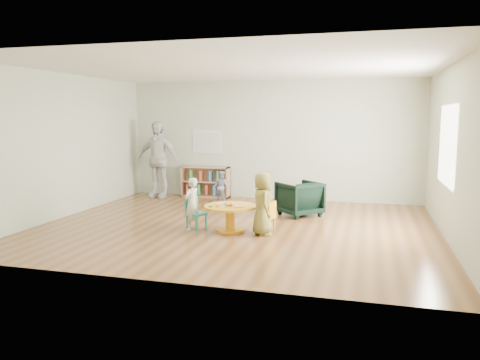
{
  "coord_description": "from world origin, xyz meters",
  "views": [
    {
      "loc": [
        2.24,
        -7.94,
        1.96
      ],
      "look_at": [
        0.15,
        -0.3,
        0.89
      ],
      "focal_mm": 35.0,
      "sensor_mm": 36.0,
      "label": 1
    }
  ],
  "objects_px": {
    "armchair": "(299,199)",
    "adult_caretaker": "(158,159)",
    "kid_chair_right": "(267,216)",
    "activity_table": "(230,213)",
    "child_left": "(192,204)",
    "kid_chair_left": "(195,212)",
    "toddler": "(221,187)",
    "child_right": "(262,204)",
    "bookshelf": "(205,182)"
  },
  "relations": [
    {
      "from": "kid_chair_right",
      "to": "child_left",
      "type": "xyz_separation_m",
      "value": [
        -1.32,
        -0.14,
        0.17
      ]
    },
    {
      "from": "child_left",
      "to": "child_right",
      "type": "relative_size",
      "value": 0.87
    },
    {
      "from": "activity_table",
      "to": "child_right",
      "type": "xyz_separation_m",
      "value": [
        0.59,
        -0.08,
        0.21
      ]
    },
    {
      "from": "toddler",
      "to": "adult_caretaker",
      "type": "relative_size",
      "value": 0.39
    },
    {
      "from": "child_right",
      "to": "toddler",
      "type": "bearing_deg",
      "value": 6.56
    },
    {
      "from": "toddler",
      "to": "kid_chair_left",
      "type": "bearing_deg",
      "value": 113.83
    },
    {
      "from": "bookshelf",
      "to": "child_right",
      "type": "height_order",
      "value": "child_right"
    },
    {
      "from": "adult_caretaker",
      "to": "child_left",
      "type": "bearing_deg",
      "value": -51.75
    },
    {
      "from": "toddler",
      "to": "adult_caretaker",
      "type": "height_order",
      "value": "adult_caretaker"
    },
    {
      "from": "child_left",
      "to": "toddler",
      "type": "distance_m",
      "value": 2.68
    },
    {
      "from": "kid_chair_left",
      "to": "child_left",
      "type": "distance_m",
      "value": 0.18
    },
    {
      "from": "armchair",
      "to": "adult_caretaker",
      "type": "height_order",
      "value": "adult_caretaker"
    },
    {
      "from": "activity_table",
      "to": "child_left",
      "type": "relative_size",
      "value": 0.98
    },
    {
      "from": "activity_table",
      "to": "kid_chair_left",
      "type": "relative_size",
      "value": 1.64
    },
    {
      "from": "kid_chair_left",
      "to": "armchair",
      "type": "height_order",
      "value": "armchair"
    },
    {
      "from": "activity_table",
      "to": "child_right",
      "type": "distance_m",
      "value": 0.63
    },
    {
      "from": "armchair",
      "to": "kid_chair_left",
      "type": "bearing_deg",
      "value": 0.45
    },
    {
      "from": "kid_chair_left",
      "to": "toddler",
      "type": "distance_m",
      "value": 2.6
    },
    {
      "from": "bookshelf",
      "to": "adult_caretaker",
      "type": "height_order",
      "value": "adult_caretaker"
    },
    {
      "from": "armchair",
      "to": "adult_caretaker",
      "type": "bearing_deg",
      "value": -63.19
    },
    {
      "from": "activity_table",
      "to": "child_right",
      "type": "relative_size",
      "value": 0.86
    },
    {
      "from": "activity_table",
      "to": "toddler",
      "type": "relative_size",
      "value": 1.23
    },
    {
      "from": "child_right",
      "to": "adult_caretaker",
      "type": "height_order",
      "value": "adult_caretaker"
    },
    {
      "from": "kid_chair_left",
      "to": "toddler",
      "type": "xyz_separation_m",
      "value": [
        -0.34,
        2.58,
        0.07
      ]
    },
    {
      "from": "armchair",
      "to": "child_right",
      "type": "bearing_deg",
      "value": 33.15
    },
    {
      "from": "armchair",
      "to": "child_left",
      "type": "xyz_separation_m",
      "value": [
        -1.64,
        -1.68,
        0.11
      ]
    },
    {
      "from": "activity_table",
      "to": "adult_caretaker",
      "type": "xyz_separation_m",
      "value": [
        -2.69,
        2.86,
        0.62
      ]
    },
    {
      "from": "activity_table",
      "to": "child_right",
      "type": "bearing_deg",
      "value": -8.09
    },
    {
      "from": "kid_chair_right",
      "to": "adult_caretaker",
      "type": "bearing_deg",
      "value": 62.42
    },
    {
      "from": "kid_chair_right",
      "to": "kid_chair_left",
      "type": "bearing_deg",
      "value": 105.08
    },
    {
      "from": "kid_chair_left",
      "to": "toddler",
      "type": "relative_size",
      "value": 0.75
    },
    {
      "from": "child_left",
      "to": "armchair",
      "type": "bearing_deg",
      "value": 155.54
    },
    {
      "from": "activity_table",
      "to": "toddler",
      "type": "height_order",
      "value": "toddler"
    },
    {
      "from": "kid_chair_left",
      "to": "child_right",
      "type": "xyz_separation_m",
      "value": [
        1.24,
        -0.09,
        0.23
      ]
    },
    {
      "from": "toddler",
      "to": "bookshelf",
      "type": "bearing_deg",
      "value": -30.34
    },
    {
      "from": "bookshelf",
      "to": "child_left",
      "type": "height_order",
      "value": "child_left"
    },
    {
      "from": "bookshelf",
      "to": "toddler",
      "type": "distance_m",
      "value": 0.9
    },
    {
      "from": "bookshelf",
      "to": "child_right",
      "type": "bearing_deg",
      "value": -56.6
    },
    {
      "from": "bookshelf",
      "to": "adult_caretaker",
      "type": "distance_m",
      "value": 1.29
    },
    {
      "from": "bookshelf",
      "to": "toddler",
      "type": "relative_size",
      "value": 1.63
    },
    {
      "from": "child_right",
      "to": "adult_caretaker",
      "type": "relative_size",
      "value": 0.56
    },
    {
      "from": "kid_chair_right",
      "to": "adult_caretaker",
      "type": "distance_m",
      "value": 4.39
    },
    {
      "from": "bookshelf",
      "to": "armchair",
      "type": "height_order",
      "value": "bookshelf"
    },
    {
      "from": "bookshelf",
      "to": "toddler",
      "type": "xyz_separation_m",
      "value": [
        0.62,
        -0.66,
        0.0
      ]
    },
    {
      "from": "kid_chair_right",
      "to": "child_left",
      "type": "bearing_deg",
      "value": 108.42
    },
    {
      "from": "kid_chair_right",
      "to": "armchair",
      "type": "distance_m",
      "value": 1.58
    },
    {
      "from": "kid_chair_left",
      "to": "bookshelf",
      "type": "relative_size",
      "value": 0.46
    },
    {
      "from": "bookshelf",
      "to": "armchair",
      "type": "relative_size",
      "value": 1.59
    },
    {
      "from": "kid_chair_left",
      "to": "child_right",
      "type": "distance_m",
      "value": 1.26
    },
    {
      "from": "activity_table",
      "to": "child_left",
      "type": "xyz_separation_m",
      "value": [
        -0.67,
        -0.07,
        0.15
      ]
    }
  ]
}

